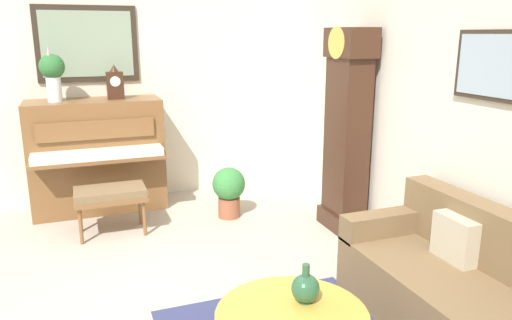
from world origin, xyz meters
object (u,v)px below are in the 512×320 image
at_px(piano, 98,155).
at_px(coffee_table, 292,318).
at_px(couch, 473,296).
at_px(mantel_clock, 115,84).
at_px(piano_bench, 110,195).
at_px(grandfather_clock, 347,137).
at_px(green_jug, 305,288).
at_px(flower_vase, 52,72).
at_px(potted_plant, 229,189).

bearing_deg(piano, coffee_table, 14.31).
height_order(couch, coffee_table, couch).
relative_size(couch, mantel_clock, 5.00).
relative_size(piano_bench, mantel_clock, 1.84).
relative_size(grandfather_clock, couch, 1.07).
bearing_deg(mantel_clock, piano, -90.69).
xyz_separation_m(grandfather_clock, green_jug, (1.83, -1.34, -0.45)).
xyz_separation_m(flower_vase, potted_plant, (0.77, 1.69, -1.25)).
bearing_deg(flower_vase, piano, 90.37).
relative_size(piano_bench, flower_vase, 1.21).
distance_m(coffee_table, potted_plant, 2.66).
relative_size(grandfather_clock, potted_plant, 3.62).
bearing_deg(coffee_table, piano_bench, -162.71).
height_order(piano_bench, flower_vase, flower_vase).
distance_m(mantel_clock, green_jug, 3.51).
distance_m(piano_bench, coffee_table, 2.70).
bearing_deg(piano, green_jug, 16.70).
bearing_deg(couch, piano_bench, -142.06).
bearing_deg(flower_vase, potted_plant, 65.48).
bearing_deg(green_jug, coffee_table, -55.09).
bearing_deg(flower_vase, coffee_table, 20.19).
xyz_separation_m(couch, mantel_clock, (-3.45, -1.88, 1.12)).
bearing_deg(grandfather_clock, piano_bench, -106.33).
distance_m(piano, flower_vase, 1.01).
relative_size(mantel_clock, green_jug, 1.58).
bearing_deg(potted_plant, flower_vase, -114.52).
bearing_deg(potted_plant, piano_bench, -88.25).
height_order(piano, piano_bench, piano).
height_order(coffee_table, potted_plant, potted_plant).
bearing_deg(piano, grandfather_clock, 57.65).
height_order(coffee_table, flower_vase, flower_vase).
bearing_deg(potted_plant, coffee_table, -9.57).
bearing_deg(mantel_clock, coffee_table, 10.35).
bearing_deg(coffee_table, couch, 86.93).
relative_size(piano, potted_plant, 2.57).
xyz_separation_m(flower_vase, green_jug, (3.30, 1.37, -1.06)).
height_order(flower_vase, potted_plant, flower_vase).
bearing_deg(coffee_table, flower_vase, -159.81).
distance_m(coffee_table, flower_vase, 3.80).
xyz_separation_m(piano_bench, coffee_table, (2.58, 0.80, -0.01)).
bearing_deg(piano_bench, couch, 37.94).
height_order(coffee_table, green_jug, green_jug).
height_order(couch, flower_vase, flower_vase).
relative_size(piano, grandfather_clock, 0.71).
height_order(grandfather_clock, flower_vase, grandfather_clock).
bearing_deg(coffee_table, green_jug, 124.91).
bearing_deg(couch, coffee_table, -93.07).
distance_m(grandfather_clock, flower_vase, 3.14).
xyz_separation_m(piano_bench, mantel_clock, (-0.81, 0.18, 1.02)).
distance_m(mantel_clock, flower_vase, 0.64).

